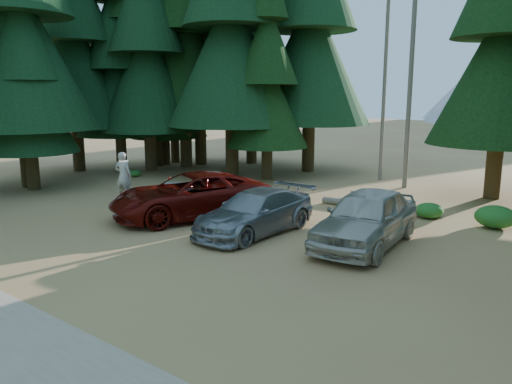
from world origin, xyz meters
TOP-DOWN VIEW (x-y plane):
  - ground at (0.00, 0.00)m, footprint 160.00×160.00m
  - forest_belt_north at (0.00, 15.00)m, footprint 36.00×7.00m
  - forest_belt_west at (-15.50, 4.00)m, footprint 6.00×22.00m
  - snag_front at (0.80, 14.50)m, footprint 0.24×0.24m
  - snag_back at (-1.20, 16.00)m, footprint 0.20×0.20m
  - red_pickup at (-3.36, 3.38)m, footprint 5.09×6.82m
  - silver_minivan_center at (-0.06, 3.15)m, footprint 2.21×5.09m
  - silver_minivan_right at (3.61, 4.14)m, footprint 2.59×5.44m
  - frisbee_player at (-6.00, 2.24)m, footprint 0.83×0.70m
  - log_left at (-6.74, 7.72)m, footprint 4.45×1.76m
  - log_mid at (0.97, 10.50)m, footprint 2.78×1.27m
  - log_right at (1.65, 8.80)m, footprint 4.50×0.41m
  - shrub_far_left at (-6.62, 7.83)m, footprint 1.07×1.07m
  - shrub_left at (-1.11, 7.54)m, footprint 0.81×0.81m
  - shrub_center_left at (-4.05, 7.58)m, footprint 1.30×1.30m
  - shrub_center_right at (2.97, 6.84)m, footprint 1.06×1.06m
  - shrub_right at (3.97, 8.93)m, footprint 1.06×1.06m
  - shrub_far_right at (6.33, 8.98)m, footprint 1.44×1.44m
  - shrub_edge_west at (-12.82, 8.21)m, footprint 0.75×0.75m

SIDE VIEW (x-z plane):
  - ground at x=0.00m, z-range 0.00..0.00m
  - forest_belt_north at x=0.00m, z-range -11.00..11.00m
  - forest_belt_west at x=-15.50m, z-range -11.00..11.00m
  - log_mid at x=0.97m, z-range 0.00..0.24m
  - log_right at x=1.65m, z-range 0.00..0.29m
  - log_left at x=-6.74m, z-range 0.00..0.33m
  - shrub_edge_west at x=-12.82m, z-range 0.00..0.41m
  - shrub_left at x=-1.11m, z-range 0.00..0.45m
  - shrub_center_right at x=2.97m, z-range 0.00..0.58m
  - shrub_right at x=3.97m, z-range 0.00..0.59m
  - shrub_far_left at x=-6.62m, z-range 0.00..0.59m
  - shrub_center_left at x=-4.05m, z-range 0.00..0.71m
  - shrub_far_right at x=6.33m, z-range 0.00..0.79m
  - silver_minivan_center at x=-0.06m, z-range 0.00..1.46m
  - red_pickup at x=-3.36m, z-range 0.00..1.72m
  - silver_minivan_right at x=3.61m, z-range 0.00..1.80m
  - frisbee_player at x=-6.00m, z-range 0.53..2.48m
  - snag_back at x=-1.20m, z-range 0.00..10.00m
  - snag_front at x=0.80m, z-range 0.00..12.00m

